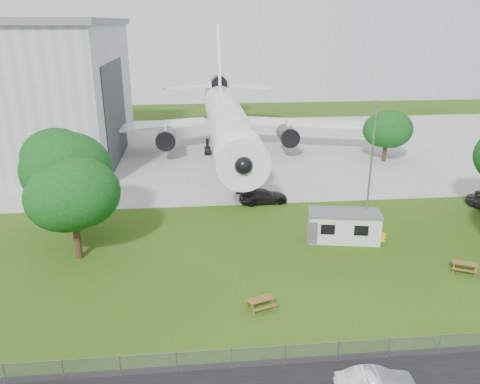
{
  "coord_description": "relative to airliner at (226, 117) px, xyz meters",
  "views": [
    {
      "loc": [
        -6.6,
        -30.45,
        18.11
      ],
      "look_at": [
        -2.78,
        8.0,
        4.0
      ],
      "focal_mm": 35.0,
      "sensor_mm": 36.0,
      "label": 1
    }
  ],
  "objects": [
    {
      "name": "concrete_apron",
      "position": [
        2.0,
        2.14,
        -5.25
      ],
      "size": [
        120.0,
        46.0,
        0.03
      ],
      "primitive_type": "cube",
      "color": "#B7B7B2",
      "rests_on": "ground"
    },
    {
      "name": "car_apron_van",
      "position": [
        2.43,
        -20.54,
        -4.53
      ],
      "size": [
        5.25,
        2.5,
        1.48
      ],
      "primitive_type": "imported",
      "rotation": [
        0.0,
        0.0,
        1.66
      ],
      "color": "black",
      "rests_on": "ground"
    },
    {
      "name": "fence",
      "position": [
        2.0,
        -45.36,
        -5.27
      ],
      "size": [
        58.0,
        0.04,
        1.3
      ],
      "primitive_type": "cube",
      "color": "gray",
      "rests_on": "ground"
    },
    {
      "name": "picnic_west",
      "position": [
        -0.56,
        -39.78,
        -5.27
      ],
      "size": [
        2.19,
        2.0,
        0.76
      ],
      "primitive_type": null,
      "rotation": [
        0.0,
        0.0,
        0.33
      ],
      "color": "olive",
      "rests_on": "ground"
    },
    {
      "name": "tree_west_big",
      "position": [
        -16.42,
        -25.82,
        1.08
      ],
      "size": [
        7.92,
        7.92,
        10.32
      ],
      "color": "#382619",
      "rests_on": "ground"
    },
    {
      "name": "picnic_east",
      "position": [
        15.67,
        -36.47,
        -5.27
      ],
      "size": [
        2.28,
        2.14,
        0.76
      ],
      "primitive_type": null,
      "rotation": [
        0.0,
        0.0,
        -0.45
      ],
      "color": "olive",
      "rests_on": "ground"
    },
    {
      "name": "tree_far_apron",
      "position": [
        21.24,
        -6.59,
        -0.8
      ],
      "size": [
        6.15,
        6.15,
        7.55
      ],
      "color": "#382619",
      "rests_on": "ground"
    },
    {
      "name": "airliner",
      "position": [
        0.0,
        0.0,
        0.0
      ],
      "size": [
        46.36,
        47.73,
        17.69
      ],
      "color": "white",
      "rests_on": "ground"
    },
    {
      "name": "ground",
      "position": [
        2.0,
        -35.86,
        -5.27
      ],
      "size": [
        160.0,
        160.0,
        0.0
      ],
      "primitive_type": "plane",
      "color": "#3C5E18"
    },
    {
      "name": "tree_west_small",
      "position": [
        -14.26,
        -31.22,
        -0.02
      ],
      "size": [
        6.73,
        6.73,
        8.63
      ],
      "color": "#382619",
      "rests_on": "ground"
    },
    {
      "name": "lamp_mast",
      "position": [
        10.2,
        -29.66,
        0.73
      ],
      "size": [
        0.16,
        0.16,
        12.0
      ],
      "primitive_type": "cylinder",
      "color": "slate",
      "rests_on": "ground"
    },
    {
      "name": "site_cabin",
      "position": [
        8.13,
        -30.06,
        -3.96
      ],
      "size": [
        6.94,
        3.78,
        2.62
      ],
      "color": "beige",
      "rests_on": "ground"
    }
  ]
}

